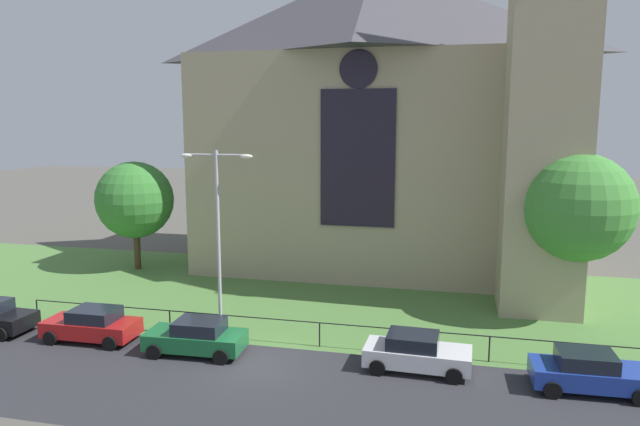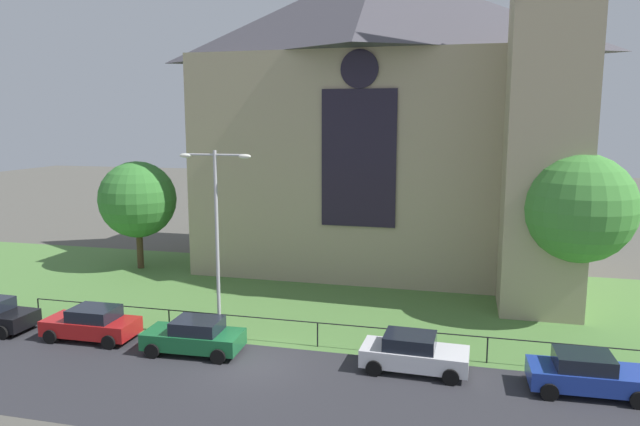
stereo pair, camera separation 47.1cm
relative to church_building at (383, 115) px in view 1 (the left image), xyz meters
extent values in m
plane|color=#56544C|center=(-2.88, -7.66, -10.27)|extent=(160.00, 160.00, 0.00)
cube|color=#2D2D33|center=(-2.88, -19.66, -10.27)|extent=(120.00, 8.00, 0.01)
cube|color=#517F3D|center=(-2.88, -9.66, -10.27)|extent=(120.00, 20.00, 0.01)
cube|color=tan|center=(-0.77, 0.63, -3.27)|extent=(22.00, 12.00, 14.00)
pyramid|color=#47444C|center=(-0.77, 0.63, 6.73)|extent=(22.00, 12.00, 6.00)
cube|color=black|center=(-0.77, -5.42, -2.57)|extent=(4.40, 0.16, 8.00)
cylinder|color=black|center=(-0.77, -5.42, 2.53)|extent=(2.20, 0.15, 2.20)
cube|color=tan|center=(9.23, -7.37, -1.27)|extent=(4.00, 4.00, 18.00)
cylinder|color=black|center=(-0.77, -15.16, -9.17)|extent=(28.88, 0.05, 0.05)
cylinder|color=black|center=(-15.21, -15.16, -9.72)|extent=(0.07, 0.07, 1.10)
cylinder|color=black|center=(-7.99, -15.16, -9.72)|extent=(0.06, 0.07, 1.10)
cylinder|color=black|center=(-0.77, -15.16, -9.72)|extent=(0.07, 0.07, 1.10)
cylinder|color=black|center=(6.45, -15.16, -9.72)|extent=(0.07, 0.07, 1.10)
cylinder|color=#4C3823|center=(-15.86, -4.56, -8.88)|extent=(0.43, 0.43, 2.79)
sphere|color=#387F33|center=(-15.86, -4.56, -5.58)|extent=(5.09, 5.09, 5.09)
cylinder|color=brown|center=(10.73, -8.87, -8.41)|extent=(0.57, 0.57, 3.72)
sphere|color=#428C38|center=(10.73, -8.87, -4.56)|extent=(5.32, 5.32, 5.32)
cylinder|color=#B2B2B7|center=(-5.39, -15.26, -5.96)|extent=(0.16, 0.16, 8.62)
cylinder|color=#B2B2B7|center=(-6.09, -15.26, -1.85)|extent=(1.40, 0.10, 0.10)
cylinder|color=#B2B2B7|center=(-4.69, -15.26, -1.85)|extent=(1.40, 0.10, 0.10)
ellipsoid|color=white|center=(-6.79, -15.26, -1.90)|extent=(0.57, 0.26, 0.20)
ellipsoid|color=white|center=(-3.99, -15.26, -1.90)|extent=(0.57, 0.26, 0.20)
cylinder|color=black|center=(-14.92, -16.02, -9.95)|extent=(0.65, 0.24, 0.64)
cylinder|color=black|center=(-14.97, -17.82, -9.95)|extent=(0.65, 0.24, 0.64)
cube|color=#B21919|center=(-11.05, -16.79, -9.66)|extent=(4.23, 1.87, 0.70)
cube|color=black|center=(-10.85, -16.78, -9.04)|extent=(2.03, 1.63, 0.55)
cylinder|color=black|center=(-12.50, -17.71, -9.95)|extent=(0.64, 0.23, 0.64)
cylinder|color=black|center=(-12.53, -15.91, -9.95)|extent=(0.64, 0.23, 0.64)
cylinder|color=black|center=(-9.56, -17.66, -9.95)|extent=(0.64, 0.23, 0.64)
cylinder|color=black|center=(-9.59, -15.86, -9.95)|extent=(0.64, 0.23, 0.64)
cube|color=#196033|center=(-5.78, -17.11, -9.66)|extent=(4.27, 1.97, 0.70)
cube|color=black|center=(-5.58, -17.10, -9.04)|extent=(2.06, 1.68, 0.55)
cylinder|color=black|center=(-7.21, -18.07, -9.95)|extent=(0.65, 0.25, 0.64)
cylinder|color=black|center=(-7.29, -16.27, -9.95)|extent=(0.65, 0.25, 0.64)
cylinder|color=black|center=(-4.28, -17.95, -9.95)|extent=(0.65, 0.25, 0.64)
cylinder|color=black|center=(-4.35, -16.15, -9.95)|extent=(0.65, 0.25, 0.64)
cube|color=silver|center=(3.61, -16.68, -9.66)|extent=(4.26, 1.94, 0.70)
cube|color=black|center=(3.41, -16.67, -9.04)|extent=(2.05, 1.67, 0.55)
cylinder|color=black|center=(5.11, -15.83, -9.95)|extent=(0.65, 0.24, 0.64)
cylinder|color=black|center=(5.05, -17.63, -9.95)|extent=(0.65, 0.24, 0.64)
cylinder|color=black|center=(2.17, -15.73, -9.95)|extent=(0.65, 0.24, 0.64)
cylinder|color=black|center=(2.11, -17.53, -9.95)|extent=(0.65, 0.24, 0.64)
cube|color=#1E3899|center=(9.94, -17.07, -9.66)|extent=(4.26, 1.93, 0.70)
cube|color=black|center=(9.74, -17.08, -9.04)|extent=(2.05, 1.66, 0.55)
cylinder|color=black|center=(11.38, -16.12, -9.95)|extent=(0.65, 0.24, 0.64)
cylinder|color=black|center=(8.45, -16.22, -9.95)|extent=(0.65, 0.24, 0.64)
cylinder|color=black|center=(8.50, -18.02, -9.95)|extent=(0.65, 0.24, 0.64)
camera|label=1|loc=(4.83, -39.07, -0.37)|focal=32.73mm
camera|label=2|loc=(5.29, -38.96, -0.37)|focal=32.73mm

